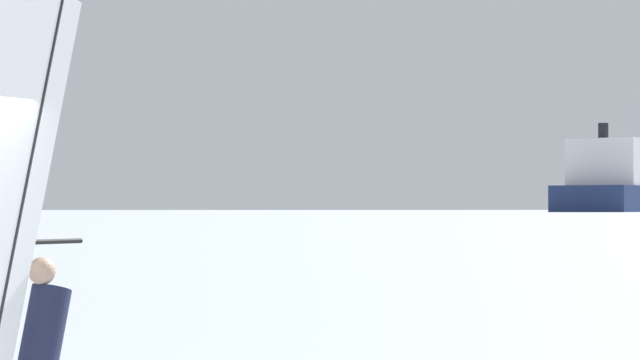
# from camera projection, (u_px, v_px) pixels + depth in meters

# --- Properties ---
(windsurfer) EXTENTS (2.46, 3.17, 4.36)m
(windsurfer) POSITION_uv_depth(u_px,v_px,m) (21.00, 289.00, 10.54)
(windsurfer) COLOR white
(windsurfer) RESTS_ON ground_plane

